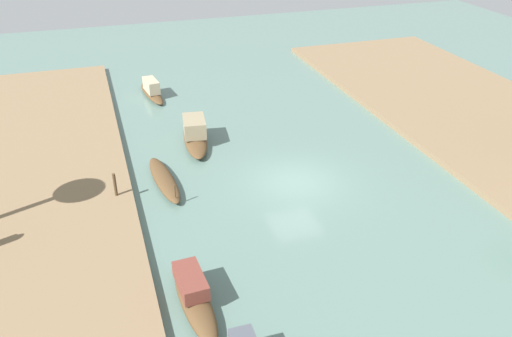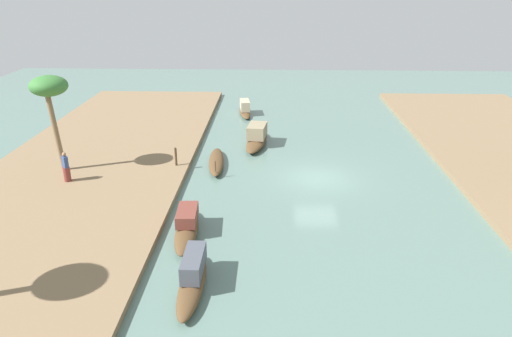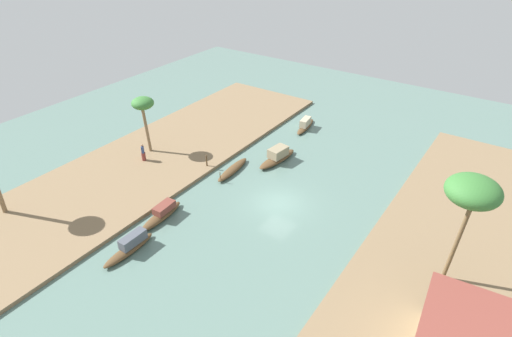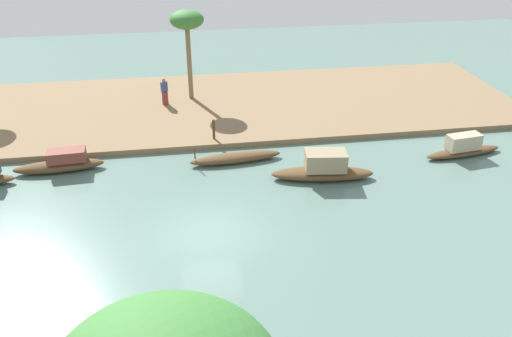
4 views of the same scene
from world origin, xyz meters
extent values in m
plane|color=slate|center=(0.00, 0.00, 0.00)|extent=(68.13, 68.13, 0.00)
ellipsoid|color=brown|center=(-5.74, -3.73, 0.27)|extent=(5.04, 1.86, 0.53)
cube|color=gray|center=(-5.85, -3.71, 0.98)|extent=(2.07, 1.40, 0.89)
ellipsoid|color=brown|center=(-1.83, -6.10, 0.24)|extent=(4.77, 1.33, 0.47)
cylinder|color=brown|center=(0.23, -5.92, 0.74)|extent=(0.07, 0.07, 0.63)
ellipsoid|color=brown|center=(6.91, -6.46, 0.27)|extent=(4.38, 1.24, 0.54)
cube|color=brown|center=(6.47, -6.48, 0.82)|extent=(1.88, 0.99, 0.56)
ellipsoid|color=brown|center=(-13.68, -5.01, 0.19)|extent=(4.42, 1.43, 0.38)
cube|color=tan|center=(-13.58, -5.00, 0.78)|extent=(1.85, 0.96, 0.81)
cylinder|color=#4C3823|center=(-0.93, -8.42, 0.87)|extent=(0.14, 0.14, 1.12)
camera|label=1|loc=(20.76, -8.70, 13.16)|focal=37.51mm
camera|label=2|loc=(25.97, -2.64, 11.03)|focal=33.92mm
camera|label=3|loc=(24.31, 14.41, 20.49)|focal=29.70mm
camera|label=4|loc=(0.87, 17.95, 12.58)|focal=37.38mm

